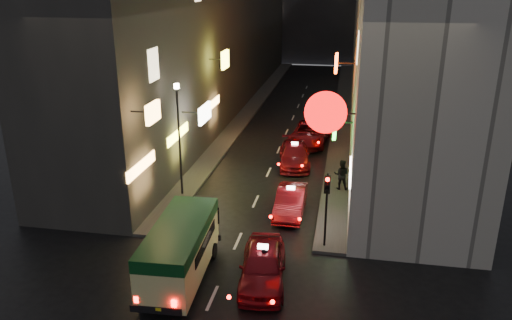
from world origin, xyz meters
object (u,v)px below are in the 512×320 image
Objects in this scene: pedestrian_crossing at (265,262)px; lamp_post at (179,133)px; traffic_light at (327,195)px; minibus at (180,245)px; taxi_near at (263,263)px.

pedestrian_crossing is 0.29× the size of lamp_post.
traffic_light reaches higher than pedestrian_crossing.
pedestrian_crossing is at bearing 6.48° from minibus.
minibus is 0.91× the size of lamp_post.
traffic_light reaches higher than taxi_near.
lamp_post reaches higher than traffic_light.
minibus is 6.63m from traffic_light.
traffic_light is (2.29, 3.03, 1.80)m from taxi_near.
minibus is at bearing -173.56° from taxi_near.
pedestrian_crossing is (0.10, 0.01, 0.02)m from taxi_near.
taxi_near is 10.01m from lamp_post.
lamp_post reaches higher than pedestrian_crossing.
taxi_near is at bearing 122.75° from pedestrian_crossing.
traffic_light is at bearing 52.91° from taxi_near.
taxi_near is at bearing -127.09° from traffic_light.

